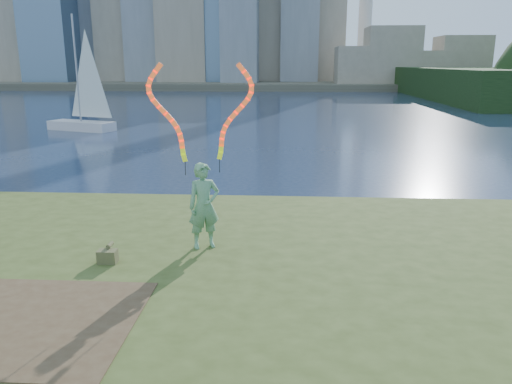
{
  "coord_description": "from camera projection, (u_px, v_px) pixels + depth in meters",
  "views": [
    {
      "loc": [
        1.69,
        -9.96,
        4.71
      ],
      "look_at": [
        1.03,
        1.0,
        1.86
      ],
      "focal_mm": 35.0,
      "sensor_mm": 36.0,
      "label": 1
    }
  ],
  "objects": [
    {
      "name": "far_shore",
      "position": [
        278.0,
        83.0,
        102.54
      ],
      "size": [
        320.0,
        40.0,
        1.2
      ],
      "primitive_type": "cube",
      "color": "#494436",
      "rests_on": "ground"
    },
    {
      "name": "woman_with_ribbons",
      "position": [
        203.0,
        185.0,
        10.6
      ],
      "size": [
        1.97,
        0.91,
        4.22
      ],
      "rotation": [
        0.0,
        0.0,
        0.42
      ],
      "color": "#166B20",
      "rests_on": "grassy_knoll"
    },
    {
      "name": "sailboat",
      "position": [
        83.0,
        111.0,
        35.42
      ],
      "size": [
        5.24,
        3.18,
        7.99
      ],
      "rotation": [
        0.0,
        0.0,
        -0.35
      ],
      "color": "silver",
      "rests_on": "ground"
    },
    {
      "name": "dirt_patch",
      "position": [
        32.0,
        322.0,
        7.74
      ],
      "size": [
        3.2,
        3.0,
        0.02
      ],
      "primitive_type": "cube",
      "color": "#47331E",
      "rests_on": "grassy_knoll"
    },
    {
      "name": "canvas_bag",
      "position": [
        108.0,
        256.0,
        10.03
      ],
      "size": [
        0.38,
        0.43,
        0.36
      ],
      "rotation": [
        0.0,
        0.0,
        0.01
      ],
      "color": "brown",
      "rests_on": "grassy_knoll"
    },
    {
      "name": "ground",
      "position": [
        206.0,
        285.0,
        10.9
      ],
      "size": [
        320.0,
        320.0,
        0.0
      ],
      "primitive_type": "plane",
      "color": "#1B2844",
      "rests_on": "ground"
    },
    {
      "name": "grassy_knoll",
      "position": [
        185.0,
        324.0,
        8.6
      ],
      "size": [
        20.0,
        18.0,
        0.8
      ],
      "color": "#374719",
      "rests_on": "ground"
    }
  ]
}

